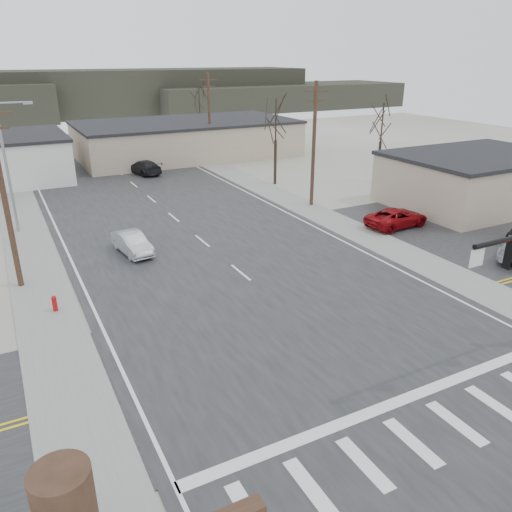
{
  "coord_description": "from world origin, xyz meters",
  "views": [
    {
      "loc": [
        -11.5,
        -16.03,
        11.83
      ],
      "look_at": [
        -0.95,
        4.24,
        2.6
      ],
      "focal_mm": 35.0,
      "sensor_mm": 36.0,
      "label": 1
    }
  ],
  "objects_px": {
    "car_parked_red": "(397,218)",
    "sedan_crossing": "(132,243)",
    "car_far_a": "(144,167)",
    "fire_hydrant": "(55,303)",
    "car_far_b": "(108,154)"
  },
  "relations": [
    {
      "from": "fire_hydrant",
      "to": "car_parked_red",
      "type": "bearing_deg",
      "value": 5.33
    },
    {
      "from": "car_far_a",
      "to": "car_far_b",
      "type": "distance_m",
      "value": 10.11
    },
    {
      "from": "sedan_crossing",
      "to": "car_parked_red",
      "type": "relative_size",
      "value": 0.81
    },
    {
      "from": "car_far_a",
      "to": "car_parked_red",
      "type": "distance_m",
      "value": 28.44
    },
    {
      "from": "car_far_a",
      "to": "car_far_b",
      "type": "bearing_deg",
      "value": -95.29
    },
    {
      "from": "sedan_crossing",
      "to": "car_far_a",
      "type": "relative_size",
      "value": 0.81
    },
    {
      "from": "car_far_a",
      "to": "fire_hydrant",
      "type": "bearing_deg",
      "value": 52.04
    },
    {
      "from": "fire_hydrant",
      "to": "car_far_a",
      "type": "distance_m",
      "value": 30.8
    },
    {
      "from": "car_parked_red",
      "to": "sedan_crossing",
      "type": "bearing_deg",
      "value": 74.71
    },
    {
      "from": "car_far_b",
      "to": "car_parked_red",
      "type": "xyz_separation_m",
      "value": [
        13.22,
        -35.93,
        0.07
      ]
    },
    {
      "from": "car_far_b",
      "to": "car_parked_red",
      "type": "relative_size",
      "value": 0.72
    },
    {
      "from": "sedan_crossing",
      "to": "car_far_a",
      "type": "height_order",
      "value": "car_far_a"
    },
    {
      "from": "fire_hydrant",
      "to": "car_parked_red",
      "type": "distance_m",
      "value": 24.17
    },
    {
      "from": "fire_hydrant",
      "to": "car_far_a",
      "type": "xyz_separation_m",
      "value": [
        12.41,
        28.19,
        0.32
      ]
    },
    {
      "from": "car_far_a",
      "to": "car_parked_red",
      "type": "height_order",
      "value": "car_far_a"
    }
  ]
}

